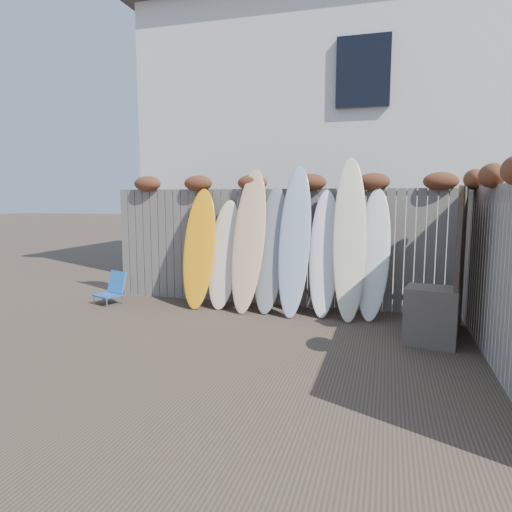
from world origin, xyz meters
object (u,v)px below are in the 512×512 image
(surfboard_0, at_px, (199,248))
(lattice_panel, at_px, (460,264))
(wooden_crate, at_px, (431,316))
(beach_chair, at_px, (112,289))

(surfboard_0, bearing_deg, lattice_panel, -15.04)
(wooden_crate, bearing_deg, lattice_panel, 46.53)
(beach_chair, xyz_separation_m, wooden_crate, (5.20, -0.85, 0.11))
(wooden_crate, relative_size, lattice_panel, 0.37)
(wooden_crate, bearing_deg, surfboard_0, 163.21)
(beach_chair, xyz_separation_m, lattice_panel, (5.55, -0.48, 0.74))
(surfboard_0, bearing_deg, beach_chair, -175.98)
(beach_chair, relative_size, surfboard_0, 0.27)
(lattice_panel, xyz_separation_m, surfboard_0, (-3.99, 0.72, 0.01))
(beach_chair, xyz_separation_m, surfboard_0, (1.56, 0.24, 0.75))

